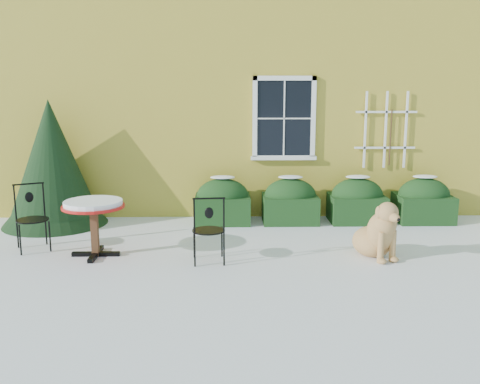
{
  "coord_description": "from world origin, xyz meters",
  "views": [
    {
      "loc": [
        -0.18,
        -7.51,
        2.57
      ],
      "look_at": [
        0.0,
        1.0,
        0.9
      ],
      "focal_mm": 40.0,
      "sensor_mm": 36.0,
      "label": 1
    }
  ],
  "objects_px": {
    "bistro_table": "(94,210)",
    "patio_chair_far": "(32,217)",
    "patio_chair_near": "(209,229)",
    "evergreen_shrub": "(53,175)",
    "dog": "(378,234)"
  },
  "relations": [
    {
      "from": "patio_chair_near",
      "to": "evergreen_shrub",
      "type": "bearing_deg",
      "value": -42.9
    },
    {
      "from": "patio_chair_far",
      "to": "dog",
      "type": "distance_m",
      "value": 5.47
    },
    {
      "from": "bistro_table",
      "to": "patio_chair_far",
      "type": "bearing_deg",
      "value": 160.07
    },
    {
      "from": "patio_chair_near",
      "to": "dog",
      "type": "distance_m",
      "value": 2.59
    },
    {
      "from": "evergreen_shrub",
      "to": "dog",
      "type": "height_order",
      "value": "evergreen_shrub"
    },
    {
      "from": "evergreen_shrub",
      "to": "bistro_table",
      "type": "relative_size",
      "value": 2.49
    },
    {
      "from": "patio_chair_far",
      "to": "dog",
      "type": "height_order",
      "value": "patio_chair_far"
    },
    {
      "from": "evergreen_shrub",
      "to": "dog",
      "type": "bearing_deg",
      "value": -21.29
    },
    {
      "from": "dog",
      "to": "patio_chair_far",
      "type": "bearing_deg",
      "value": 153.47
    },
    {
      "from": "patio_chair_near",
      "to": "dog",
      "type": "bearing_deg",
      "value": 178.97
    },
    {
      "from": "patio_chair_near",
      "to": "dog",
      "type": "height_order",
      "value": "patio_chair_near"
    },
    {
      "from": "evergreen_shrub",
      "to": "patio_chair_near",
      "type": "relative_size",
      "value": 2.3
    },
    {
      "from": "bistro_table",
      "to": "dog",
      "type": "distance_m",
      "value": 4.36
    },
    {
      "from": "evergreen_shrub",
      "to": "patio_chair_far",
      "type": "height_order",
      "value": "evergreen_shrub"
    },
    {
      "from": "bistro_table",
      "to": "patio_chair_near",
      "type": "distance_m",
      "value": 1.81
    }
  ]
}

